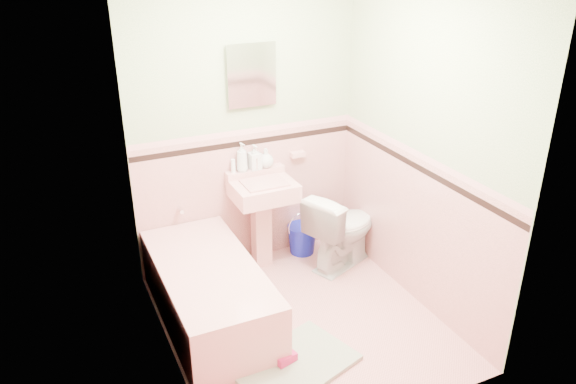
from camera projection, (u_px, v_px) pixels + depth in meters
name	position (u px, v px, depth m)	size (l,w,h in m)	color
floor	(302.00, 321.00, 4.40)	(2.20, 2.20, 0.00)	pink
wall_back	(246.00, 128.00, 4.79)	(2.50, 2.50, 0.00)	beige
wall_front	(396.00, 245.00, 2.97)	(2.50, 2.50, 0.00)	beige
wall_left	(159.00, 199.00, 3.49)	(2.50, 2.50, 0.00)	beige
wall_right	(422.00, 151.00, 4.26)	(2.50, 2.50, 0.00)	beige
wainscot_back	(249.00, 198.00, 5.05)	(2.00, 2.00, 0.00)	pink
wainscot_front	(386.00, 342.00, 3.25)	(2.00, 2.00, 0.00)	pink
wainscot_left	(170.00, 286.00, 3.77)	(2.20, 2.20, 0.00)	pink
wainscot_right	(413.00, 228.00, 4.53)	(2.20, 2.20, 0.00)	pink
accent_back	(247.00, 143.00, 4.83)	(2.00, 2.00, 0.00)	black
accent_front	(392.00, 264.00, 3.04)	(2.00, 2.00, 0.00)	black
accent_left	(163.00, 217.00, 3.56)	(2.20, 2.20, 0.00)	black
accent_right	(418.00, 168.00, 4.31)	(2.20, 2.20, 0.00)	black
cap_back	(247.00, 132.00, 4.78)	(2.00, 2.00, 0.00)	pink
cap_front	(394.00, 248.00, 3.00)	(2.00, 2.00, 0.00)	pink
cap_left	(162.00, 202.00, 3.51)	(2.20, 2.20, 0.00)	pink
cap_right	(420.00, 155.00, 4.27)	(2.20, 2.20, 0.00)	pink
bathtub	(209.00, 294.00, 4.33)	(0.70, 1.50, 0.45)	pink
tub_faucet	(180.00, 209.00, 4.76)	(0.04, 0.04, 0.12)	silver
sink	(264.00, 226.00, 4.95)	(0.53, 0.48, 0.83)	pink
sink_faucet	(256.00, 164.00, 4.85)	(0.02, 0.02, 0.10)	silver
medicine_cabinet	(251.00, 75.00, 4.60)	(0.36, 0.04, 0.45)	white
soap_dish	(297.00, 154.00, 5.06)	(0.13, 0.08, 0.04)	pink
soap_bottle_left	(242.00, 157.00, 4.81)	(0.10, 0.10, 0.25)	#B2B2B2
soap_bottle_mid	(255.00, 157.00, 4.86)	(0.10, 0.10, 0.22)	#B2B2B2
soap_bottle_right	(266.00, 158.00, 4.91)	(0.13, 0.13, 0.17)	#B2B2B2
tube	(233.00, 166.00, 4.81)	(0.04, 0.04, 0.12)	white
toilet	(342.00, 229.00, 5.02)	(0.40, 0.71, 0.72)	white
bucket	(302.00, 239.00, 5.30)	(0.28, 0.28, 0.28)	#141DB9
bath_mat	(295.00, 365.00, 3.92)	(0.82, 0.54, 0.03)	gray
shoe	(287.00, 359.00, 3.91)	(0.15, 0.07, 0.06)	#BF1E59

